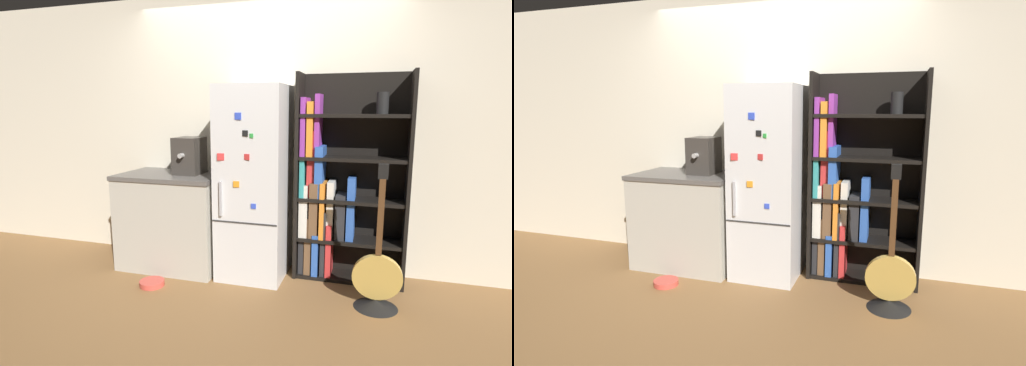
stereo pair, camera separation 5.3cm
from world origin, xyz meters
TOP-DOWN VIEW (x-y plane):
  - ground_plane at (0.00, 0.00)m, footprint 16.00×16.00m
  - wall_back at (0.00, 0.47)m, footprint 8.00×0.05m
  - refrigerator at (-0.00, 0.15)m, footprint 0.58×0.63m
  - bookshelf at (0.72, 0.32)m, footprint 0.96×0.33m
  - kitchen_counter at (-0.82, 0.13)m, footprint 0.99×0.66m
  - espresso_machine at (-0.65, 0.17)m, footprint 0.24×0.35m
  - guitar at (1.10, -0.22)m, footprint 0.38×0.34m
  - pet_bowl at (-0.78, -0.38)m, footprint 0.22×0.22m

SIDE VIEW (x-z plane):
  - ground_plane at x=0.00m, z-range 0.00..0.00m
  - pet_bowl at x=-0.78m, z-range 0.00..0.05m
  - guitar at x=1.10m, z-range -0.41..0.74m
  - kitchen_counter at x=-0.82m, z-range 0.00..0.92m
  - bookshelf at x=0.72m, z-range -0.12..1.72m
  - refrigerator at x=0.00m, z-range 0.00..1.73m
  - espresso_machine at x=-0.65m, z-range 0.92..1.26m
  - wall_back at x=0.00m, z-range 0.00..2.60m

